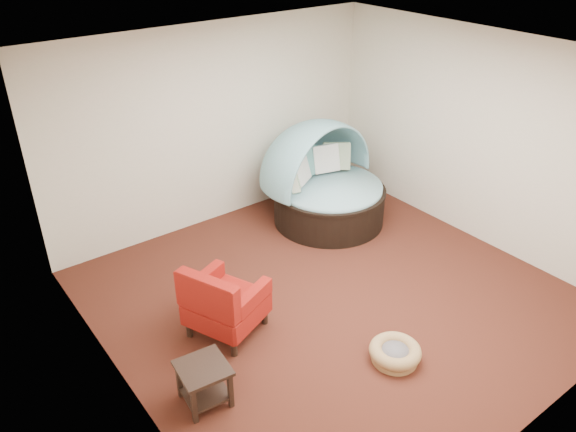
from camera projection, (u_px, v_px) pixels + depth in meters
floor at (331, 296)px, 6.68m from camera, size 5.00×5.00×0.00m
wall_back at (216, 126)px, 7.74m from camera, size 5.00×0.00×5.00m
wall_front at (554, 308)px, 4.26m from camera, size 5.00×0.00×5.00m
wall_left at (112, 272)px, 4.68m from camera, size 0.00×5.00×5.00m
wall_right at (479, 139)px, 7.32m from camera, size 0.00×5.00×5.00m
ceiling at (342, 59)px, 5.32m from camera, size 5.00×5.00×0.00m
canopy_daybed at (325, 176)px, 8.00m from camera, size 1.86×1.81×1.48m
pet_basket at (395, 353)px, 5.70m from camera, size 0.59×0.59×0.19m
red_armchair at (223, 303)px, 5.93m from camera, size 0.96×0.96×0.86m
side_table at (204, 379)px, 5.14m from camera, size 0.49×0.49×0.43m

